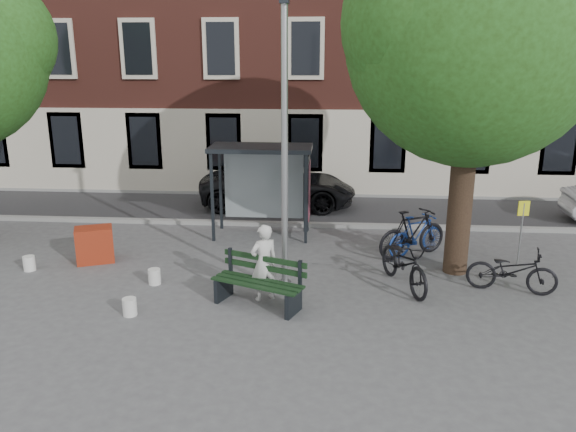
% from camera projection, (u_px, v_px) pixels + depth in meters
% --- Properties ---
extents(ground, '(90.00, 90.00, 0.00)m').
position_uv_depth(ground, '(285.00, 291.00, 12.44)').
color(ground, '#4C4C4F').
rests_on(ground, ground).
extents(road, '(40.00, 4.00, 0.01)m').
position_uv_depth(road, '(302.00, 209.00, 19.15)').
color(road, '#28282B').
rests_on(road, ground).
extents(curb_near, '(40.00, 0.25, 0.12)m').
position_uv_depth(curb_near, '(298.00, 224.00, 17.22)').
color(curb_near, gray).
rests_on(curb_near, ground).
extents(curb_far, '(40.00, 0.25, 0.12)m').
position_uv_depth(curb_far, '(305.00, 194.00, 21.06)').
color(curb_far, gray).
rests_on(curb_far, ground).
extents(building_row, '(30.00, 8.00, 14.00)m').
position_uv_depth(building_row, '(311.00, 7.00, 23.02)').
color(building_row, brown).
rests_on(building_row, ground).
extents(lamppost, '(0.28, 0.35, 6.11)m').
position_uv_depth(lamppost, '(285.00, 167.00, 11.68)').
color(lamppost, '#9EA0A3').
rests_on(lamppost, ground).
extents(tree_right, '(5.76, 5.60, 8.20)m').
position_uv_depth(tree_right, '(477.00, 27.00, 11.95)').
color(tree_right, black).
rests_on(tree_right, ground).
extents(bus_shelter, '(2.85, 1.45, 2.62)m').
position_uv_depth(bus_shelter, '(275.00, 170.00, 15.90)').
color(bus_shelter, '#1E2328').
rests_on(bus_shelter, ground).
extents(painter, '(0.73, 0.65, 1.66)m').
position_uv_depth(painter, '(264.00, 263.00, 11.80)').
color(painter, silver).
rests_on(painter, ground).
extents(bench, '(2.04, 1.32, 1.01)m').
position_uv_depth(bench, '(259.00, 284.00, 11.61)').
color(bench, '#1E2328').
rests_on(bench, ground).
extents(bike_a, '(2.00, 1.07, 1.00)m').
position_uv_depth(bike_a, '(512.00, 271.00, 12.27)').
color(bike_a, black).
rests_on(bike_a, ground).
extents(bike_b, '(1.80, 1.41, 1.09)m').
position_uv_depth(bike_b, '(417.00, 235.00, 14.58)').
color(bike_b, '#1C3E9B').
rests_on(bike_b, ground).
extents(bike_c, '(1.45, 2.34, 1.16)m').
position_uv_depth(bike_c, '(404.00, 263.00, 12.49)').
color(bike_c, black).
rests_on(bike_c, ground).
extents(bike_d, '(2.09, 1.58, 1.25)m').
position_uv_depth(bike_d, '(413.00, 233.00, 14.48)').
color(bike_d, black).
rests_on(bike_d, ground).
extents(car_dark, '(5.37, 2.60, 1.47)m').
position_uv_depth(car_dark, '(278.00, 186.00, 19.36)').
color(car_dark, black).
rests_on(car_dark, ground).
extents(red_stand, '(1.06, 0.90, 0.90)m').
position_uv_depth(red_stand, '(95.00, 245.00, 14.13)').
color(red_stand, maroon).
rests_on(red_stand, ground).
extents(bucket_a, '(0.33, 0.33, 0.36)m').
position_uv_depth(bucket_a, '(130.00, 307.00, 11.22)').
color(bucket_a, silver).
rests_on(bucket_a, ground).
extents(bucket_b, '(0.29, 0.29, 0.36)m').
position_uv_depth(bucket_b, '(29.00, 263.00, 13.61)').
color(bucket_b, white).
rests_on(bucket_b, ground).
extents(bucket_c, '(0.36, 0.36, 0.36)m').
position_uv_depth(bucket_c, '(154.00, 277.00, 12.78)').
color(bucket_c, silver).
rests_on(bucket_c, ground).
extents(notice_sign, '(0.28, 0.06, 1.64)m').
position_uv_depth(notice_sign, '(522.00, 221.00, 13.74)').
color(notice_sign, '#9EA0A3').
rests_on(notice_sign, ground).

